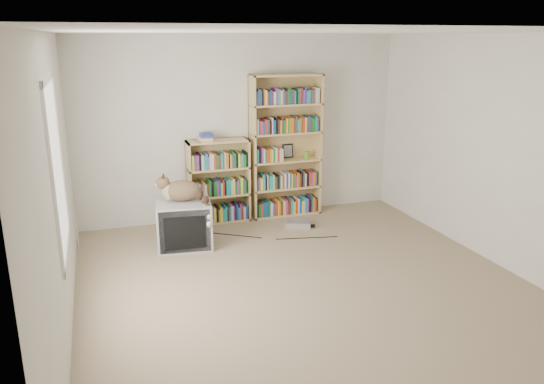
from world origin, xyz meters
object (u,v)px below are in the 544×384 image
object	(u,v)px
cat	(186,194)
bookcase_tall	(285,150)
crt_tv	(184,224)
bookcase_short	(218,184)
dvd_player	(298,223)

from	to	relation	value
cat	bookcase_tall	distance (m)	1.74
crt_tv	bookcase_short	distance (m)	1.00
crt_tv	cat	world-z (taller)	cat
cat	bookcase_short	distance (m)	0.96
crt_tv	dvd_player	xyz separation A→B (m)	(1.56, 0.19, -0.24)
bookcase_tall	dvd_player	xyz separation A→B (m)	(-0.02, -0.56, -0.90)
cat	crt_tv	bearing A→B (deg)	-175.52
bookcase_tall	bookcase_short	distance (m)	1.05
bookcase_short	dvd_player	xyz separation A→B (m)	(0.95, -0.56, -0.48)
cat	dvd_player	world-z (taller)	cat
cat	dvd_player	distance (m)	1.65
bookcase_tall	crt_tv	bearing A→B (deg)	-154.54
bookcase_tall	bookcase_short	world-z (taller)	bookcase_tall
crt_tv	cat	bearing A→B (deg)	-0.86
bookcase_tall	dvd_player	size ratio (longest dim) A/B	5.78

